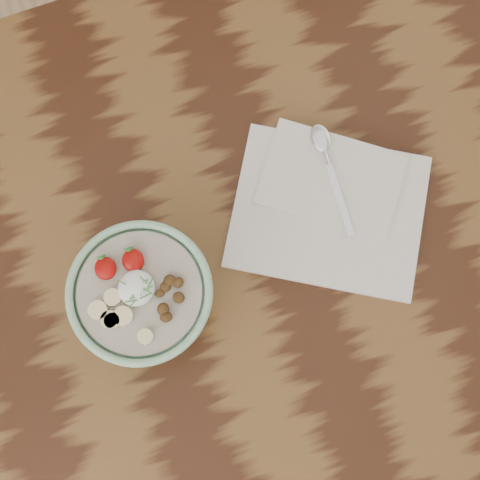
# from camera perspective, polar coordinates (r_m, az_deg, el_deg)

# --- Properties ---
(table) EXTENTS (1.60, 0.90, 0.75)m
(table) POSITION_cam_1_polar(r_m,az_deg,el_deg) (1.07, 2.56, 0.71)
(table) COLOR #33190C
(table) RESTS_ON ground
(breakfast_bowl) EXTENTS (0.19, 0.19, 0.12)m
(breakfast_bowl) POSITION_cam_1_polar(r_m,az_deg,el_deg) (0.90, -8.26, -4.77)
(breakfast_bowl) COLOR #8EBF9A
(breakfast_bowl) RESTS_ON table
(napkin) EXTENTS (0.35, 0.33, 0.02)m
(napkin) POSITION_cam_1_polar(r_m,az_deg,el_deg) (0.99, 7.59, 3.01)
(napkin) COLOR silver
(napkin) RESTS_ON table
(spoon) EXTENTS (0.03, 0.18, 0.01)m
(spoon) POSITION_cam_1_polar(r_m,az_deg,el_deg) (1.00, 7.31, 7.35)
(spoon) COLOR silver
(spoon) RESTS_ON napkin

